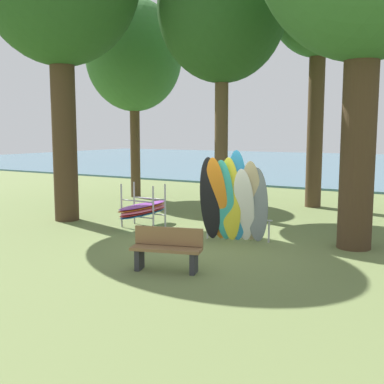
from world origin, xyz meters
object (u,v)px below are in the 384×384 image
tree_far_left_back (222,8)px  park_bench (167,248)px  tree_deep_back (319,3)px  board_storage_rack (143,209)px  leaning_board_pile (233,201)px  tree_mid_behind (134,56)px

tree_far_left_back → park_bench: size_ratio=6.15×
tree_deep_back → board_storage_rack: (-3.20, -6.10, -6.63)m
tree_far_left_back → leaning_board_pile: bearing=-59.2°
leaning_board_pile → tree_far_left_back: bearing=120.8°
tree_mid_behind → tree_far_left_back: bearing=-22.3°
tree_far_left_back → park_bench: bearing=-73.0°
tree_far_left_back → tree_mid_behind: bearing=157.7°
tree_mid_behind → board_storage_rack: tree_mid_behind is taller
tree_mid_behind → tree_far_left_back: 5.46m
tree_mid_behind → park_bench: bearing=-50.1°
park_bench → tree_far_left_back: bearing=107.0°
tree_far_left_back → board_storage_rack: bearing=-109.1°
tree_mid_behind → board_storage_rack: 8.25m
tree_mid_behind → tree_far_left_back: (5.00, -2.05, 0.81)m
tree_far_left_back → leaning_board_pile: (2.01, -3.37, -5.53)m
tree_far_left_back → park_bench: (1.89, -6.18, -6.11)m
tree_deep_back → leaning_board_pile: bearing=-91.5°
tree_far_left_back → park_bench: tree_far_left_back is taller
tree_mid_behind → park_bench: tree_mid_behind is taller
park_bench → tree_mid_behind: bearing=129.9°
tree_mid_behind → board_storage_rack: size_ratio=3.82×
tree_mid_behind → tree_far_left_back: size_ratio=0.90×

